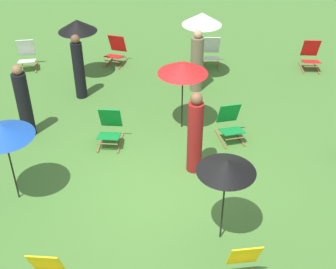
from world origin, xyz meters
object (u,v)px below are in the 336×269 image
at_px(umbrella_1, 202,19).
at_px(person_3, 24,103).
at_px(umbrella_2, 183,67).
at_px(person_2, 195,135).
at_px(deckchair_1, 311,56).
at_px(umbrella_0, 77,26).
at_px(person_0, 79,68).
at_px(person_1, 197,63).
at_px(deckchair_9, 211,53).
at_px(deckchair_8, 116,51).
at_px(umbrella_3, 227,166).
at_px(deckchair_0, 110,128).
at_px(deckchair_7, 230,124).
at_px(deckchair_6, 27,56).
at_px(umbrella_4, 3,131).

distance_m(umbrella_1, person_3, 4.98).
bearing_deg(umbrella_2, person_2, -80.36).
height_order(deckchair_1, umbrella_0, umbrella_0).
bearing_deg(person_0, person_1, 37.18).
bearing_deg(deckchair_9, person_1, -107.36).
height_order(deckchair_8, umbrella_1, umbrella_1).
distance_m(person_0, person_2, 4.11).
relative_size(deckchair_9, umbrella_3, 0.50).
relative_size(umbrella_0, umbrella_2, 1.00).
relative_size(deckchair_0, deckchair_7, 0.97).
bearing_deg(deckchair_6, deckchair_7, -43.28).
height_order(deckchair_6, umbrella_0, umbrella_0).
bearing_deg(umbrella_4, deckchair_7, 27.45).
height_order(umbrella_2, umbrella_3, umbrella_2).
bearing_deg(person_2, deckchair_7, -134.34).
height_order(umbrella_1, person_3, umbrella_1).
bearing_deg(person_3, umbrella_4, -123.23).
relative_size(umbrella_2, umbrella_3, 1.01).
bearing_deg(deckchair_7, umbrella_3, -111.63).
distance_m(umbrella_1, umbrella_4, 6.16).
height_order(umbrella_1, person_1, umbrella_1).
bearing_deg(umbrella_0, deckchair_9, 15.46).
xyz_separation_m(umbrella_2, umbrella_3, (0.71, -3.44, 0.02)).
distance_m(deckchair_0, umbrella_1, 3.99).
height_order(deckchair_9, person_1, person_1).
bearing_deg(person_1, deckchair_9, -139.01).
bearing_deg(person_3, umbrella_3, -79.54).
bearing_deg(umbrella_1, deckchair_9, 69.10).
xyz_separation_m(deckchair_0, deckchair_7, (2.67, 0.29, 0.00)).
xyz_separation_m(deckchair_9, umbrella_4, (-3.92, -5.93, 1.16)).
height_order(deckchair_7, person_1, person_1).
relative_size(deckchair_8, person_1, 0.51).
bearing_deg(person_0, deckchair_7, 2.85).
bearing_deg(umbrella_0, umbrella_2, -40.36).
bearing_deg(deckchair_1, deckchair_0, -142.63).
bearing_deg(person_1, umbrella_2, 46.68).
bearing_deg(umbrella_3, deckchair_0, 129.72).
height_order(umbrella_4, person_3, person_3).
height_order(person_0, person_1, person_0).
bearing_deg(deckchair_6, deckchair_8, -3.06).
bearing_deg(person_0, person_2, -17.41).
height_order(deckchair_6, person_3, person_3).
xyz_separation_m(umbrella_3, person_0, (-3.34, 4.78, -0.75)).
distance_m(umbrella_2, person_1, 2.01).
distance_m(deckchair_0, umbrella_0, 3.49).
height_order(deckchair_9, umbrella_0, umbrella_0).
height_order(deckchair_6, umbrella_4, umbrella_4).
xyz_separation_m(deckchair_6, umbrella_4, (1.41, -5.55, 1.16)).
relative_size(deckchair_6, person_3, 0.48).
bearing_deg(umbrella_3, deckchair_7, 83.01).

